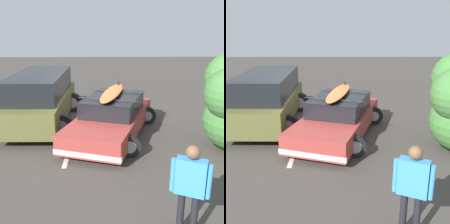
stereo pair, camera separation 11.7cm
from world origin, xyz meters
The scene contains 5 objects.
ground_plane centered at (0.00, 0.00, -0.01)m, with size 44.00×44.00×0.02m, color #423D38.
parking_stripe centered at (0.65, 0.49, 0.00)m, with size 4.34×0.12×0.00m, color silver.
sedan_car centered at (-0.59, 0.44, 0.59)m, with size 3.16×4.74×1.51m.
suv_car centered at (1.87, -0.72, 0.92)m, with size 2.62×4.77×1.78m.
person_bystander centered at (-1.71, 5.00, 0.98)m, with size 0.59×0.36×1.63m.
Camera 2 is at (-0.51, 8.83, 3.37)m, focal length 45.00 mm.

